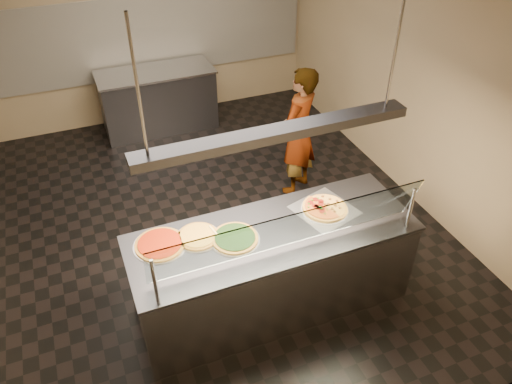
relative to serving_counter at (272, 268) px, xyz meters
name	(u,v)px	position (x,y,z in m)	size (l,w,h in m)	color
ground	(216,223)	(-0.13, 1.38, -0.48)	(5.00, 6.00, 0.02)	black
wall_back	(147,22)	(-0.13, 4.39, 1.03)	(5.00, 0.02, 3.00)	#9A8563
wall_front	(367,336)	(-0.13, -1.63, 1.03)	(5.00, 0.02, 3.00)	#9A8563
wall_right	(412,74)	(2.38, 1.38, 1.03)	(0.02, 6.00, 3.00)	#9A8563
tile_band	(149,36)	(-0.13, 4.36, 0.83)	(4.90, 0.02, 1.20)	silver
serving_counter	(272,268)	(0.00, 0.00, 0.00)	(2.63, 0.94, 0.93)	#B7B7BC
sneeze_guard	(291,230)	(0.00, -0.34, 0.76)	(2.39, 0.18, 0.54)	#B7B7BC
perforated_tray	(324,209)	(0.58, 0.11, 0.47)	(0.63, 0.63, 0.01)	silver
half_pizza_pepperoni	(315,209)	(0.48, 0.11, 0.50)	(0.32, 0.46, 0.05)	#986723
half_pizza_sausage	(334,205)	(0.68, 0.11, 0.49)	(0.32, 0.46, 0.04)	#986723
pizza_spinach	(235,238)	(-0.35, 0.04, 0.48)	(0.44, 0.44, 0.03)	silver
pizza_cheese	(198,236)	(-0.65, 0.19, 0.48)	(0.39, 0.39, 0.03)	silver
pizza_tomato	(160,244)	(-0.99, 0.21, 0.48)	(0.47, 0.47, 0.03)	silver
pizza_spatula	(219,232)	(-0.46, 0.15, 0.49)	(0.21, 0.23, 0.02)	#B7B7BC
prep_table	(158,100)	(-0.19, 3.93, 0.00)	(1.72, 0.74, 0.93)	#434349
worker	(299,133)	(1.07, 1.66, 0.37)	(0.61, 0.40, 1.67)	#3D3B44
heat_lamp_housing	(276,133)	(0.00, 0.00, 1.48)	(2.30, 0.18, 0.08)	#434349
lamp_rod_left	(138,90)	(-1.00, 0.00, 2.03)	(0.02, 0.02, 1.01)	#B7B7BC
lamp_rod_right	(396,47)	(1.00, 0.00, 2.03)	(0.02, 0.02, 1.01)	#B7B7BC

